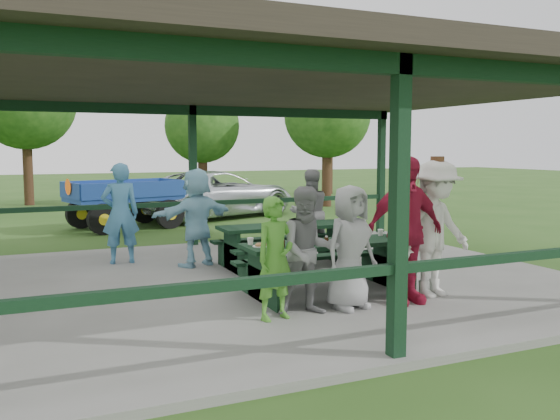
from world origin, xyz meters
name	(u,v)px	position (x,y,z in m)	size (l,w,h in m)	color
ground	(258,286)	(0.00, 0.00, 0.00)	(90.00, 90.00, 0.00)	#2A4F18
concrete_slab	(258,283)	(0.00, 0.00, 0.05)	(10.00, 8.00, 0.10)	slate
pavilion_structure	(257,85)	(0.00, 0.00, 3.17)	(10.60, 8.60, 3.24)	black
picnic_table_near	(326,261)	(0.59, -1.20, 0.57)	(2.46, 1.39, 0.75)	black
picnic_table_far	(286,240)	(0.86, 0.80, 0.57)	(2.40, 1.39, 0.75)	black
table_setting	(331,239)	(0.69, -1.16, 0.89)	(2.45, 0.45, 0.10)	white
contestant_green	(276,258)	(-0.60, -2.12, 0.86)	(0.55, 0.36, 1.52)	#4C992D
contestant_grey_left	(309,251)	(-0.14, -2.09, 0.91)	(0.79, 0.61, 1.62)	gray
contestant_grey_mid	(350,247)	(0.48, -2.06, 0.91)	(0.79, 0.52, 1.62)	#9C9C9E
contestant_red	(405,230)	(1.30, -2.10, 1.10)	(1.17, 0.49, 2.00)	#A71937
contestant_white_fedora	(435,229)	(1.91, -1.97, 1.07)	(1.35, 0.91, 1.98)	silver
spectator_lblue	(197,217)	(-0.58, 1.50, 0.97)	(1.62, 0.52, 1.75)	#91CBE1
spectator_blue	(120,213)	(-1.78, 2.29, 1.02)	(0.67, 0.44, 1.84)	teal
spectator_grey	(310,212)	(1.77, 1.69, 0.94)	(0.82, 0.64, 1.69)	gray
pickup_truck	(217,194)	(2.30, 9.37, 0.74)	(2.46, 5.33, 1.48)	silver
farm_trailer	(125,203)	(-0.83, 7.78, 0.70)	(4.09, 2.39, 1.42)	navy
tree_left	(25,100)	(-3.13, 16.06, 4.01)	(3.79, 3.79, 5.92)	#352115
tree_mid	(202,126)	(3.10, 13.66, 3.03)	(2.87, 2.87, 4.49)	#352115
tree_right	(327,115)	(7.17, 11.07, 3.42)	(3.24, 3.24, 5.06)	#352115
tree_far_right	(330,106)	(10.20, 16.47, 4.17)	(3.94, 3.94, 6.16)	#352115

